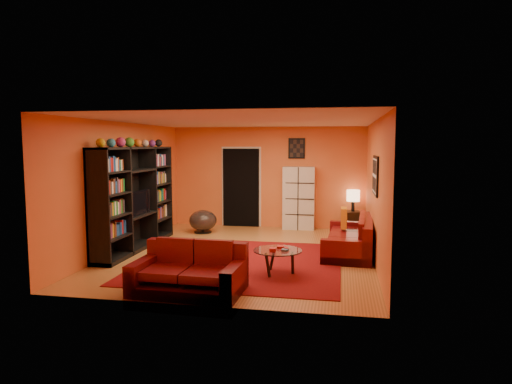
% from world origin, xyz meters
% --- Properties ---
extents(floor, '(6.00, 6.00, 0.00)m').
position_xyz_m(floor, '(0.00, 0.00, 0.00)').
color(floor, '#9C6230').
rests_on(floor, ground).
extents(ceiling, '(6.00, 6.00, 0.00)m').
position_xyz_m(ceiling, '(0.00, 0.00, 2.60)').
color(ceiling, white).
rests_on(ceiling, wall_back).
extents(wall_back, '(6.00, 0.00, 6.00)m').
position_xyz_m(wall_back, '(0.00, 3.00, 1.30)').
color(wall_back, orange).
rests_on(wall_back, floor).
extents(wall_front, '(6.00, 0.00, 6.00)m').
position_xyz_m(wall_front, '(0.00, -3.00, 1.30)').
color(wall_front, orange).
rests_on(wall_front, floor).
extents(wall_left, '(0.00, 6.00, 6.00)m').
position_xyz_m(wall_left, '(-2.50, 0.00, 1.30)').
color(wall_left, orange).
rests_on(wall_left, floor).
extents(wall_right, '(0.00, 6.00, 6.00)m').
position_xyz_m(wall_right, '(2.50, 0.00, 1.30)').
color(wall_right, orange).
rests_on(wall_right, floor).
extents(rug, '(3.60, 3.60, 0.01)m').
position_xyz_m(rug, '(0.10, -0.70, 0.01)').
color(rug, '#580A0C').
rests_on(rug, floor).
extents(doorway, '(0.95, 0.10, 2.04)m').
position_xyz_m(doorway, '(-0.70, 2.96, 1.02)').
color(doorway, black).
rests_on(doorway, floor).
extents(wall_art_right, '(0.03, 1.00, 0.70)m').
position_xyz_m(wall_art_right, '(2.48, -0.30, 1.60)').
color(wall_art_right, black).
rests_on(wall_art_right, wall_right).
extents(wall_art_back, '(0.42, 0.03, 0.52)m').
position_xyz_m(wall_art_back, '(0.75, 2.98, 2.05)').
color(wall_art_back, black).
rests_on(wall_art_back, wall_back).
extents(entertainment_unit, '(0.45, 3.00, 2.10)m').
position_xyz_m(entertainment_unit, '(-2.27, 0.00, 1.05)').
color(entertainment_unit, black).
rests_on(entertainment_unit, floor).
extents(tv, '(0.87, 0.11, 0.50)m').
position_xyz_m(tv, '(-2.23, -0.08, 0.97)').
color(tv, black).
rests_on(tv, entertainment_unit).
extents(sofa, '(1.03, 2.25, 0.85)m').
position_xyz_m(sofa, '(2.14, 0.43, 0.28)').
color(sofa, '#540B0F').
rests_on(sofa, rug).
extents(loveseat, '(1.61, 1.01, 0.85)m').
position_xyz_m(loveseat, '(-0.28, -2.41, 0.28)').
color(loveseat, '#540B0F').
rests_on(loveseat, rug).
extents(throw_pillow, '(0.12, 0.42, 0.42)m').
position_xyz_m(throw_pillow, '(1.95, 0.88, 0.63)').
color(throw_pillow, orange).
rests_on(throw_pillow, sofa).
extents(coffee_table, '(0.81, 0.81, 0.40)m').
position_xyz_m(coffee_table, '(0.86, -1.33, 0.36)').
color(coffee_table, silver).
rests_on(coffee_table, floor).
extents(storage_cabinet, '(0.81, 0.38, 1.59)m').
position_xyz_m(storage_cabinet, '(0.83, 2.80, 0.80)').
color(storage_cabinet, silver).
rests_on(storage_cabinet, floor).
extents(bowl_chair, '(0.67, 0.67, 0.55)m').
position_xyz_m(bowl_chair, '(-1.42, 1.89, 0.30)').
color(bowl_chair, black).
rests_on(bowl_chair, floor).
extents(side_table, '(0.50, 0.50, 0.50)m').
position_xyz_m(side_table, '(2.18, 2.75, 0.25)').
color(side_table, black).
rests_on(side_table, floor).
extents(table_lamp, '(0.32, 0.32, 0.53)m').
position_xyz_m(table_lamp, '(2.18, 2.75, 0.88)').
color(table_lamp, black).
rests_on(table_lamp, side_table).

